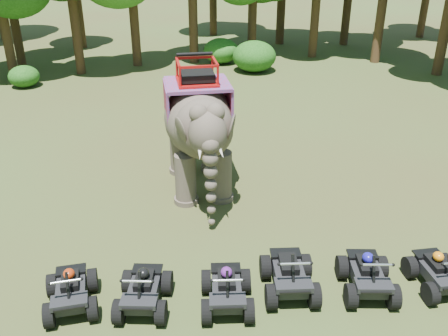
{
  "coord_description": "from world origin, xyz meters",
  "views": [
    {
      "loc": [
        -1.29,
        -11.66,
        8.3
      ],
      "look_at": [
        0.0,
        1.2,
        1.9
      ],
      "focal_mm": 40.0,
      "sensor_mm": 36.0,
      "label": 1
    }
  ],
  "objects_px": {
    "atv_4": "(368,270)",
    "atv_5": "(439,268)",
    "atv_2": "(227,285)",
    "atv_3": "(290,270)",
    "atv_0": "(70,286)",
    "atv_1": "(143,286)",
    "elephant": "(198,125)"
  },
  "relations": [
    {
      "from": "atv_4",
      "to": "atv_5",
      "type": "relative_size",
      "value": 1.08
    },
    {
      "from": "elephant",
      "to": "atv_2",
      "type": "distance_m",
      "value": 6.42
    },
    {
      "from": "atv_1",
      "to": "atv_3",
      "type": "relative_size",
      "value": 0.94
    },
    {
      "from": "elephant",
      "to": "atv_0",
      "type": "distance_m",
      "value": 6.97
    },
    {
      "from": "atv_4",
      "to": "atv_3",
      "type": "bearing_deg",
      "value": -179.35
    },
    {
      "from": "atv_1",
      "to": "atv_3",
      "type": "xyz_separation_m",
      "value": [
        3.55,
        0.21,
        0.04
      ]
    },
    {
      "from": "atv_3",
      "to": "atv_1",
      "type": "bearing_deg",
      "value": -173.68
    },
    {
      "from": "elephant",
      "to": "atv_3",
      "type": "relative_size",
      "value": 3.03
    },
    {
      "from": "atv_0",
      "to": "atv_3",
      "type": "bearing_deg",
      "value": -7.1
    },
    {
      "from": "atv_4",
      "to": "atv_5",
      "type": "distance_m",
      "value": 1.82
    },
    {
      "from": "atv_2",
      "to": "elephant",
      "type": "bearing_deg",
      "value": 96.33
    },
    {
      "from": "atv_2",
      "to": "atv_3",
      "type": "relative_size",
      "value": 0.94
    },
    {
      "from": "atv_2",
      "to": "atv_3",
      "type": "bearing_deg",
      "value": 16.79
    },
    {
      "from": "elephant",
      "to": "atv_4",
      "type": "xyz_separation_m",
      "value": [
        3.8,
        -6.03,
        -1.61
      ]
    },
    {
      "from": "atv_0",
      "to": "atv_3",
      "type": "xyz_separation_m",
      "value": [
        5.26,
        0.04,
        0.05
      ]
    },
    {
      "from": "atv_3",
      "to": "atv_4",
      "type": "relative_size",
      "value": 1.03
    },
    {
      "from": "atv_0",
      "to": "atv_1",
      "type": "xyz_separation_m",
      "value": [
        1.71,
        -0.16,
        0.01
      ]
    },
    {
      "from": "atv_1",
      "to": "atv_4",
      "type": "distance_m",
      "value": 5.47
    },
    {
      "from": "atv_0",
      "to": "atv_1",
      "type": "relative_size",
      "value": 0.99
    },
    {
      "from": "elephant",
      "to": "atv_3",
      "type": "distance_m",
      "value": 6.33
    },
    {
      "from": "atv_2",
      "to": "atv_4",
      "type": "xyz_separation_m",
      "value": [
        3.5,
        0.17,
        0.02
      ]
    },
    {
      "from": "atv_1",
      "to": "atv_3",
      "type": "bearing_deg",
      "value": 10.93
    },
    {
      "from": "atv_0",
      "to": "atv_5",
      "type": "relative_size",
      "value": 1.03
    },
    {
      "from": "elephant",
      "to": "atv_4",
      "type": "relative_size",
      "value": 3.12
    },
    {
      "from": "atv_3",
      "to": "atv_2",
      "type": "bearing_deg",
      "value": -163.8
    },
    {
      "from": "elephant",
      "to": "atv_2",
      "type": "bearing_deg",
      "value": -91.11
    },
    {
      "from": "atv_1",
      "to": "atv_5",
      "type": "xyz_separation_m",
      "value": [
        7.29,
        -0.02,
        -0.02
      ]
    },
    {
      "from": "atv_1",
      "to": "atv_5",
      "type": "height_order",
      "value": "atv_1"
    },
    {
      "from": "atv_1",
      "to": "atv_2",
      "type": "distance_m",
      "value": 1.97
    },
    {
      "from": "atv_2",
      "to": "atv_5",
      "type": "relative_size",
      "value": 1.04
    },
    {
      "from": "atv_4",
      "to": "elephant",
      "type": "bearing_deg",
      "value": 128.83
    },
    {
      "from": "atv_5",
      "to": "atv_1",
      "type": "bearing_deg",
      "value": 176.61
    }
  ]
}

